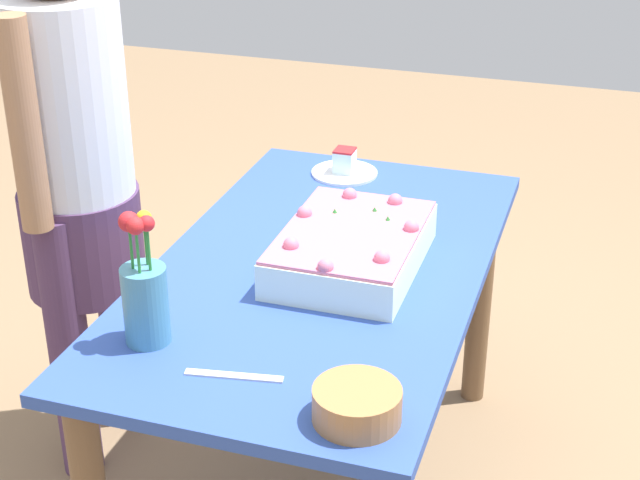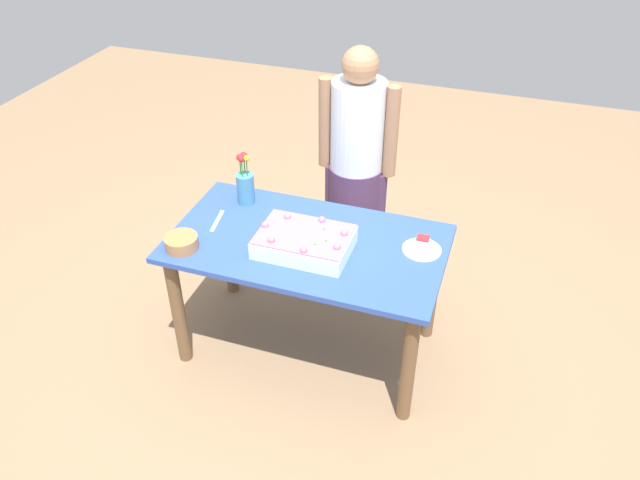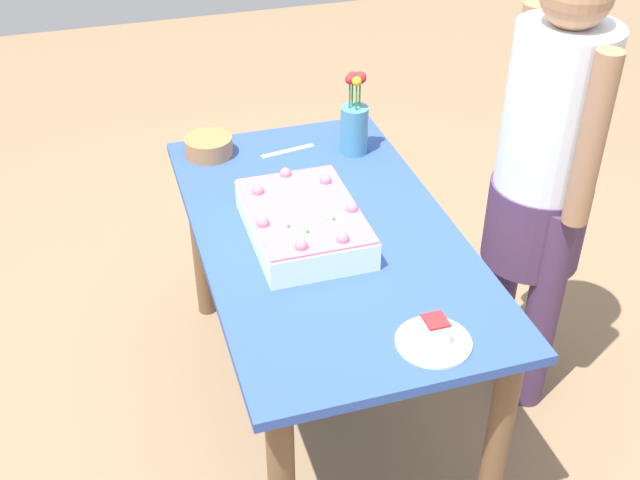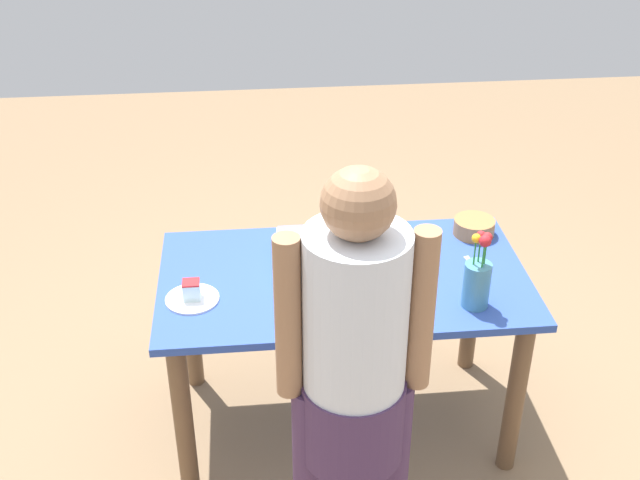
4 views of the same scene
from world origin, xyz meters
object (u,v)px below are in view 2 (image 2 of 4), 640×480
sheet_cake (304,242)px  serving_plate_with_slice (422,247)px  fruit_bowl (181,242)px  flower_vase (245,185)px  person_standing (357,158)px  cake_knife (217,221)px

sheet_cake → serving_plate_with_slice: size_ratio=2.35×
sheet_cake → serving_plate_with_slice: 0.57m
fruit_bowl → sheet_cake: bearing=-162.7°
flower_vase → person_standing: size_ratio=0.20×
fruit_bowl → flower_vase: bearing=-104.6°
serving_plate_with_slice → sheet_cake: bearing=18.3°
sheet_cake → person_standing: (-0.04, -0.75, 0.08)m
serving_plate_with_slice → cake_knife: serving_plate_with_slice is taller
cake_knife → flower_vase: 0.25m
sheet_cake → cake_knife: size_ratio=2.29×
fruit_bowl → person_standing: bearing=-123.5°
fruit_bowl → person_standing: person_standing is taller
cake_knife → flower_vase: size_ratio=0.67×
cake_knife → person_standing: size_ratio=0.13×
flower_vase → fruit_bowl: size_ratio=1.78×
sheet_cake → fruit_bowl: sheet_cake is taller
cake_knife → person_standing: 0.88m
flower_vase → person_standing: (-0.49, -0.45, 0.02)m
sheet_cake → flower_vase: bearing=-34.6°
sheet_cake → person_standing: 0.76m
cake_knife → flower_vase: (-0.07, -0.22, 0.10)m
serving_plate_with_slice → person_standing: 0.77m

